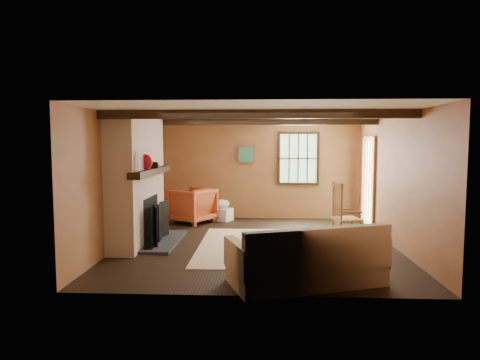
# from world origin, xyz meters

# --- Properties ---
(ground) EXTENTS (5.50, 5.50, 0.00)m
(ground) POSITION_xyz_m (0.00, 0.00, 0.00)
(ground) COLOR black
(ground) RESTS_ON ground
(room_envelope) EXTENTS (5.02, 5.52, 2.44)m
(room_envelope) POSITION_xyz_m (0.22, 0.26, 1.63)
(room_envelope) COLOR #A45D3A
(room_envelope) RESTS_ON ground
(fireplace) EXTENTS (1.02, 2.30, 2.40)m
(fireplace) POSITION_xyz_m (-2.23, -0.00, 1.10)
(fireplace) COLOR #A2533E
(fireplace) RESTS_ON ground
(rug) EXTENTS (2.50, 3.00, 0.01)m
(rug) POSITION_xyz_m (0.20, -0.20, 0.00)
(rug) COLOR #D7B58F
(rug) RESTS_ON ground
(rocking_chair) EXTENTS (0.91, 0.60, 1.15)m
(rocking_chair) POSITION_xyz_m (1.67, 0.19, 0.48)
(rocking_chair) COLOR tan
(rocking_chair) RESTS_ON ground
(sofa) EXTENTS (2.23, 1.54, 0.83)m
(sofa) POSITION_xyz_m (0.71, -2.28, 0.29)
(sofa) COLOR white
(sofa) RESTS_ON ground
(firewood_pile) EXTENTS (0.71, 0.13, 0.26)m
(firewood_pile) POSITION_xyz_m (-1.93, 2.60, 0.13)
(firewood_pile) COLOR brown
(firewood_pile) RESTS_ON ground
(laundry_basket) EXTENTS (0.61, 0.55, 0.30)m
(laundry_basket) POSITION_xyz_m (-0.89, 2.38, 0.15)
(laundry_basket) COLOR white
(laundry_basket) RESTS_ON ground
(basket_pillow) EXTENTS (0.52, 0.46, 0.21)m
(basket_pillow) POSITION_xyz_m (-0.89, 2.38, 0.41)
(basket_pillow) COLOR white
(basket_pillow) RESTS_ON laundry_basket
(armchair) EXTENTS (1.24, 1.23, 0.83)m
(armchair) POSITION_xyz_m (-1.55, 2.04, 0.41)
(armchair) COLOR #BF6026
(armchair) RESTS_ON ground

